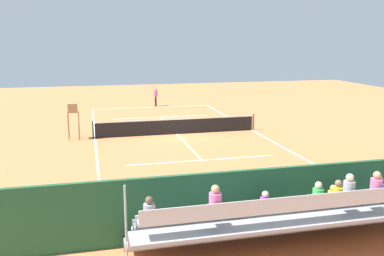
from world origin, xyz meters
name	(u,v)px	position (x,y,z in m)	size (l,w,h in m)	color
ground_plane	(177,134)	(0.00, 0.00, 0.00)	(60.00, 60.00, 0.00)	#D17542
court_line_markings	(177,134)	(0.00, -0.04, 0.00)	(10.10, 22.20, 0.01)	white
tennis_net	(177,126)	(0.00, 0.00, 0.50)	(10.30, 0.10, 1.07)	black
backdrop_wall	(269,199)	(0.00, 14.00, 1.00)	(18.00, 0.16, 2.00)	#235633
bleacher_stand	(293,218)	(-0.10, 15.37, 0.97)	(9.06, 2.40, 2.48)	#9EA0A5
umpire_chair	(73,117)	(6.20, -0.09, 1.31)	(0.67, 0.67, 2.14)	#A88456
courtside_bench	(315,199)	(-1.98, 13.27, 0.56)	(1.80, 0.40, 0.93)	#9E754C
equipment_bag	(266,216)	(-0.19, 13.40, 0.18)	(0.90, 0.36, 0.36)	black
tennis_player	(156,95)	(-0.48, -11.49, 1.02)	(0.44, 0.56, 1.93)	black
tennis_racket	(147,108)	(0.41, -10.79, 0.01)	(0.33, 0.58, 0.03)	black
tennis_ball_near	(181,110)	(-2.15, -8.61, 0.03)	(0.07, 0.07, 0.07)	#CCDB33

